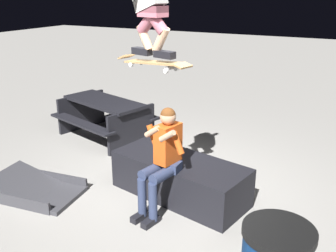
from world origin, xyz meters
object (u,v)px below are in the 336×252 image
Objects in this scene: ledge_box_main at (180,178)px; kicker_ramp at (36,191)px; picnic_table_back at (105,113)px; person_sitting_on_ledge at (162,156)px; skateboard at (153,63)px; skater_airborne at (149,0)px.

ledge_box_main is 1.45× the size of kicker_ramp.
person_sitting_on_ledge is at bearing 140.77° from picnic_table_back.
person_sitting_on_ledge is 1.98m from kicker_ramp.
ledge_box_main is at bearing -109.38° from skateboard.
skater_airborne is 3.06m from kicker_ramp.
skateboard reaches higher than ledge_box_main.
skater_airborne is at bearing -14.15° from skateboard.
picnic_table_back is (2.06, -1.80, -2.12)m from skater_airborne.
person_sitting_on_ledge is 1.06× the size of kicker_ramp.
ledge_box_main is 2.67m from picnic_table_back.
ledge_box_main is 2.39m from skater_airborne.
skateboard is 0.69m from skater_airborne.
skateboard reaches higher than kicker_ramp.
ledge_box_main is 2.03m from kicker_ramp.
picnic_table_back reaches higher than kicker_ramp.
ledge_box_main is 1.83× the size of skateboard.
skater_airborne is 3.47m from picnic_table_back.
person_sitting_on_ledge reaches higher than picnic_table_back.
picnic_table_back is at bearing -78.49° from kicker_ramp.
person_sitting_on_ledge reaches higher than ledge_box_main.
ledge_box_main is 1.72m from skateboard.
picnic_table_back is (2.12, -1.81, -1.44)m from skateboard.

